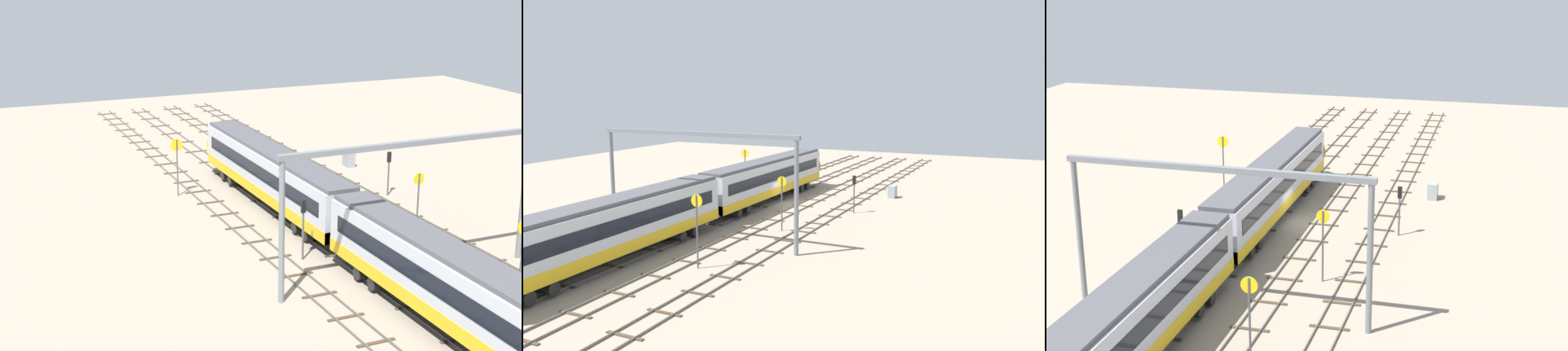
% 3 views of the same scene
% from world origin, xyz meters
% --- Properties ---
extents(ground_plane, '(106.72, 106.72, 0.00)m').
position_xyz_m(ground_plane, '(0.00, 0.00, 0.00)').
color(ground_plane, gray).
extents(track_near_foreground, '(90.72, 2.40, 0.16)m').
position_xyz_m(track_near_foreground, '(-0.00, -6.69, 0.06)').
color(track_near_foreground, '#59544C').
rests_on(track_near_foreground, ground).
extents(track_second_near, '(90.72, 2.40, 0.16)m').
position_xyz_m(track_second_near, '(-0.00, -2.23, 0.07)').
color(track_second_near, '#59544C').
rests_on(track_second_near, ground).
extents(track_with_train, '(90.72, 2.40, 0.16)m').
position_xyz_m(track_with_train, '(0.00, 2.23, 0.07)').
color(track_with_train, '#59544C').
rests_on(track_with_train, ground).
extents(track_second_far, '(90.72, 2.40, 0.16)m').
position_xyz_m(track_second_far, '(-0.00, 6.69, 0.06)').
color(track_second_far, '#59544C').
rests_on(track_second_far, ground).
extents(train, '(50.40, 3.24, 4.80)m').
position_xyz_m(train, '(-11.50, 2.23, 2.66)').
color(train, '#B7BCC6').
rests_on(train, ground).
extents(overhead_gantry, '(0.40, 18.87, 9.35)m').
position_xyz_m(overhead_gantry, '(-16.71, 0.16, 6.98)').
color(overhead_gantry, slate).
rests_on(overhead_gantry, ground).
extents(speed_sign_near_foreground, '(0.14, 0.91, 5.02)m').
position_xyz_m(speed_sign_near_foreground, '(-10.47, -4.72, 3.26)').
color(speed_sign_near_foreground, '#4C4C51').
rests_on(speed_sign_near_foreground, ground).
extents(speed_sign_far_trackside, '(0.14, 1.08, 5.12)m').
position_xyz_m(speed_sign_far_trackside, '(6.42, 8.63, 3.45)').
color(speed_sign_far_trackside, '#4C4C51').
rests_on(speed_sign_far_trackside, ground).
extents(signal_light_trackside_approach, '(0.31, 0.32, 3.93)m').
position_xyz_m(signal_light_trackside_approach, '(-0.73, -8.34, 2.60)').
color(signal_light_trackside_approach, '#4C4C51').
rests_on(signal_light_trackside_approach, ground).
extents(signal_light_trackside_departure, '(0.31, 0.32, 4.36)m').
position_xyz_m(signal_light_trackside_departure, '(-11.06, 5.06, 2.87)').
color(signal_light_trackside_departure, '#4C4C51').
rests_on(signal_light_trackside_departure, ground).
extents(relay_cabinet, '(1.19, 0.84, 1.45)m').
position_xyz_m(relay_cabinet, '(8.93, -9.89, 0.73)').
color(relay_cabinet, gray).
rests_on(relay_cabinet, ground).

